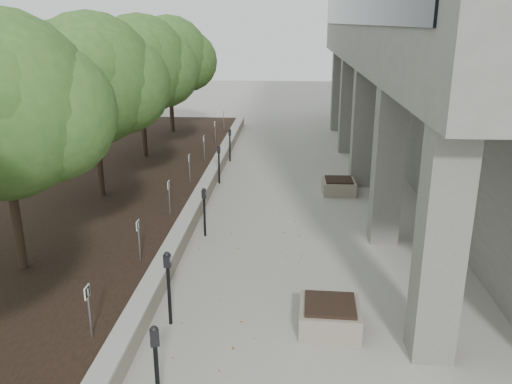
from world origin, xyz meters
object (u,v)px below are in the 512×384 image
(crabapple_tree_5, at_px, (170,74))
(parking_meter_2, at_px, (169,288))
(planter_front, at_px, (330,316))
(parking_meter_3, at_px, (204,212))
(parking_meter_5, at_px, (230,145))
(parking_meter_4, at_px, (219,164))
(planter_back, at_px, (339,186))
(crabapple_tree_3, at_px, (94,107))
(crabapple_tree_2, at_px, (5,145))
(parking_meter_1, at_px, (157,372))
(crabapple_tree_4, at_px, (141,87))

(crabapple_tree_5, height_order, parking_meter_2, crabapple_tree_5)
(planter_front, bearing_deg, parking_meter_3, 125.29)
(parking_meter_2, xyz_separation_m, parking_meter_5, (-0.26, 12.30, -0.07))
(parking_meter_3, xyz_separation_m, parking_meter_4, (-0.26, 4.82, 0.02))
(parking_meter_4, height_order, planter_back, parking_meter_4)
(parking_meter_2, distance_m, planter_back, 9.17)
(parking_meter_4, height_order, planter_front, parking_meter_4)
(planter_front, bearing_deg, parking_meter_4, 109.87)
(parking_meter_3, bearing_deg, planter_front, -49.37)
(parking_meter_2, bearing_deg, parking_meter_3, 95.46)
(crabapple_tree_3, relative_size, parking_meter_5, 4.00)
(crabapple_tree_2, bearing_deg, crabapple_tree_5, 90.00)
(parking_meter_3, distance_m, planter_front, 5.27)
(crabapple_tree_3, xyz_separation_m, crabapple_tree_5, (0.00, 10.00, 0.00))
(parking_meter_2, distance_m, parking_meter_3, 4.34)
(crabapple_tree_3, height_order, parking_meter_3, crabapple_tree_3)
(parking_meter_3, distance_m, planter_back, 5.57)
(parking_meter_1, bearing_deg, planter_back, 51.62)
(parking_meter_4, relative_size, planter_front, 1.25)
(crabapple_tree_4, height_order, parking_meter_4, crabapple_tree_4)
(crabapple_tree_4, bearing_deg, crabapple_tree_2, -90.00)
(parking_meter_3, height_order, parking_meter_5, parking_meter_5)
(parking_meter_4, distance_m, planter_back, 4.24)
(parking_meter_1, height_order, parking_meter_5, parking_meter_1)
(crabapple_tree_4, bearing_deg, parking_meter_4, -34.34)
(crabapple_tree_2, bearing_deg, parking_meter_5, 73.30)
(crabapple_tree_3, bearing_deg, planter_back, 14.69)
(crabapple_tree_4, xyz_separation_m, crabapple_tree_5, (0.00, 5.00, 0.00))
(parking_meter_3, xyz_separation_m, planter_back, (3.88, 3.97, -0.43))
(crabapple_tree_3, relative_size, parking_meter_3, 4.03)
(parking_meter_1, bearing_deg, parking_meter_4, 72.77)
(crabapple_tree_4, height_order, parking_meter_5, crabapple_tree_4)
(parking_meter_3, bearing_deg, parking_meter_5, 96.98)
(crabapple_tree_4, distance_m, parking_meter_3, 8.23)
(parking_meter_5, xyz_separation_m, planter_front, (3.26, -12.24, -0.42))
(parking_meter_5, distance_m, planter_front, 12.68)
(crabapple_tree_5, bearing_deg, crabapple_tree_3, -90.00)
(planter_back, bearing_deg, parking_meter_5, 135.84)
(parking_meter_2, height_order, parking_meter_3, parking_meter_2)
(crabapple_tree_5, height_order, planter_front, crabapple_tree_5)
(crabapple_tree_3, xyz_separation_m, parking_meter_1, (3.92, -8.82, -2.37))
(planter_front, bearing_deg, crabapple_tree_5, 111.83)
(crabapple_tree_3, relative_size, crabapple_tree_5, 1.00)
(parking_meter_5, bearing_deg, crabapple_tree_5, 123.10)
(crabapple_tree_3, bearing_deg, parking_meter_5, 61.05)
(crabapple_tree_4, distance_m, planter_back, 8.49)
(crabapple_tree_4, relative_size, parking_meter_5, 4.00)
(parking_meter_1, bearing_deg, crabapple_tree_4, 85.31)
(parking_meter_1, height_order, parking_meter_3, parking_meter_1)
(crabapple_tree_4, bearing_deg, planter_front, -59.99)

